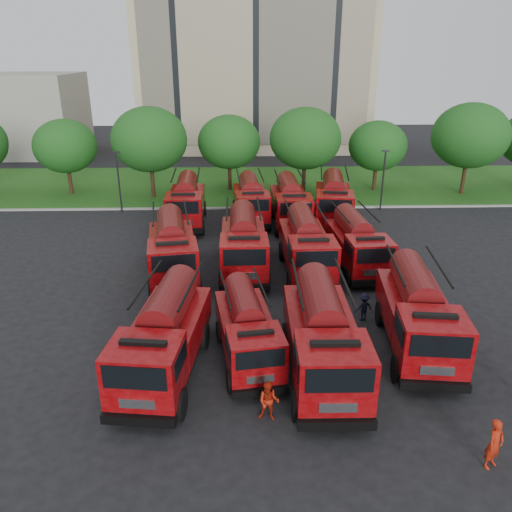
% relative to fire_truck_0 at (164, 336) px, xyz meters
% --- Properties ---
extents(ground, '(140.00, 140.00, 0.00)m').
position_rel_fire_truck_0_xyz_m(ground, '(3.09, 5.64, -1.76)').
color(ground, black).
rests_on(ground, ground).
extents(lawn, '(70.00, 16.00, 0.12)m').
position_rel_fire_truck_0_xyz_m(lawn, '(3.09, 31.64, -1.70)').
color(lawn, '#154C14').
rests_on(lawn, ground).
extents(curb, '(70.00, 0.30, 0.14)m').
position_rel_fire_truck_0_xyz_m(curb, '(3.09, 23.54, -1.69)').
color(curb, gray).
rests_on(curb, ground).
extents(apartment_building, '(30.00, 14.18, 25.00)m').
position_rel_fire_truck_0_xyz_m(apartment_building, '(5.09, 53.57, 10.74)').
color(apartment_building, beige).
rests_on(apartment_building, ground).
extents(side_building, '(18.00, 12.00, 10.00)m').
position_rel_fire_truck_0_xyz_m(side_building, '(-26.91, 49.64, 3.24)').
color(side_building, gray).
rests_on(side_building, ground).
extents(tree_1, '(5.71, 5.71, 6.98)m').
position_rel_fire_truck_0_xyz_m(tree_1, '(-12.91, 28.64, 2.79)').
color(tree_1, '#382314').
rests_on(tree_1, ground).
extents(tree_2, '(6.72, 6.72, 8.22)m').
position_rel_fire_truck_0_xyz_m(tree_2, '(-4.91, 27.14, 3.59)').
color(tree_2, '#382314').
rests_on(tree_2, ground).
extents(tree_3, '(5.88, 5.88, 7.19)m').
position_rel_fire_truck_0_xyz_m(tree_3, '(2.09, 29.64, 2.92)').
color(tree_3, '#382314').
rests_on(tree_3, ground).
extents(tree_4, '(6.55, 6.55, 8.01)m').
position_rel_fire_truck_0_xyz_m(tree_4, '(9.09, 28.14, 3.46)').
color(tree_4, '#382314').
rests_on(tree_4, ground).
extents(tree_5, '(5.46, 5.46, 6.68)m').
position_rel_fire_truck_0_xyz_m(tree_5, '(16.09, 29.14, 2.59)').
color(tree_5, '#382314').
rests_on(tree_5, ground).
extents(tree_6, '(6.89, 6.89, 8.42)m').
position_rel_fire_truck_0_xyz_m(tree_6, '(24.09, 27.64, 3.73)').
color(tree_6, '#382314').
rests_on(tree_6, ground).
extents(lamp_post_0, '(0.60, 0.25, 5.11)m').
position_rel_fire_truck_0_xyz_m(lamp_post_0, '(-6.91, 22.84, 1.14)').
color(lamp_post_0, black).
rests_on(lamp_post_0, ground).
extents(lamp_post_1, '(0.60, 0.25, 5.11)m').
position_rel_fire_truck_0_xyz_m(lamp_post_1, '(15.09, 22.84, 1.14)').
color(lamp_post_1, black).
rests_on(lamp_post_1, ground).
extents(fire_truck_0, '(3.54, 7.94, 3.50)m').
position_rel_fire_truck_0_xyz_m(fire_truck_0, '(0.00, 0.00, 0.00)').
color(fire_truck_0, black).
rests_on(fire_truck_0, ground).
extents(fire_truck_1, '(3.12, 6.66, 2.91)m').
position_rel_fire_truck_0_xyz_m(fire_truck_1, '(3.44, 0.95, -0.29)').
color(fire_truck_1, black).
rests_on(fire_truck_1, ground).
extents(fire_truck_2, '(3.00, 7.96, 3.60)m').
position_rel_fire_truck_0_xyz_m(fire_truck_2, '(6.54, -0.30, 0.05)').
color(fire_truck_2, black).
rests_on(fire_truck_2, ground).
extents(fire_truck_3, '(3.53, 7.97, 3.52)m').
position_rel_fire_truck_0_xyz_m(fire_truck_3, '(11.11, 1.63, 0.01)').
color(fire_truck_3, black).
rests_on(fire_truck_3, ground).
extents(fire_truck_4, '(3.85, 8.10, 3.54)m').
position_rel_fire_truck_0_xyz_m(fire_truck_4, '(-0.91, 9.83, 0.02)').
color(fire_truck_4, black).
rests_on(fire_truck_4, ground).
extents(fire_truck_5, '(2.97, 7.87, 3.57)m').
position_rel_fire_truck_0_xyz_m(fire_truck_5, '(3.33, 10.55, 0.03)').
color(fire_truck_5, black).
rests_on(fire_truck_5, ground).
extents(fire_truck_6, '(2.98, 7.72, 3.48)m').
position_rel_fire_truck_0_xyz_m(fire_truck_6, '(7.13, 10.27, -0.01)').
color(fire_truck_6, black).
rests_on(fire_truck_6, ground).
extents(fire_truck_7, '(3.03, 7.35, 3.27)m').
position_rel_fire_truck_0_xyz_m(fire_truck_7, '(10.35, 10.73, -0.11)').
color(fire_truck_7, black).
rests_on(fire_truck_7, ground).
extents(fire_truck_8, '(3.10, 7.83, 3.51)m').
position_rel_fire_truck_0_xyz_m(fire_truck_8, '(-1.09, 19.81, 0.01)').
color(fire_truck_8, black).
rests_on(fire_truck_8, ground).
extents(fire_truck_9, '(3.02, 7.45, 3.33)m').
position_rel_fire_truck_0_xyz_m(fire_truck_9, '(3.94, 20.51, -0.08)').
color(fire_truck_9, black).
rests_on(fire_truck_9, ground).
extents(fire_truck_10, '(2.92, 7.67, 3.47)m').
position_rel_fire_truck_0_xyz_m(fire_truck_10, '(6.99, 19.37, -0.01)').
color(fire_truck_10, black).
rests_on(fire_truck_10, ground).
extents(fire_truck_11, '(3.81, 8.23, 3.61)m').
position_rel_fire_truck_0_xyz_m(fire_truck_11, '(10.42, 19.76, 0.06)').
color(fire_truck_11, black).
rests_on(fire_truck_11, ground).
extents(firefighter_0, '(0.83, 0.77, 1.83)m').
position_rel_fire_truck_0_xyz_m(firefighter_0, '(11.35, -5.55, -1.76)').
color(firefighter_0, '#A9200D').
rests_on(firefighter_0, ground).
extents(firefighter_1, '(0.86, 0.58, 1.61)m').
position_rel_fire_truck_0_xyz_m(firefighter_1, '(4.18, -3.09, -1.76)').
color(firefighter_1, '#A9200D').
rests_on(firefighter_1, ground).
extents(firefighter_3, '(1.08, 0.79, 1.50)m').
position_rel_fire_truck_0_xyz_m(firefighter_3, '(9.32, 4.10, -1.76)').
color(firefighter_3, black).
rests_on(firefighter_3, ground).
extents(firefighter_4, '(0.85, 0.87, 1.51)m').
position_rel_fire_truck_0_xyz_m(firefighter_4, '(0.25, 5.30, -1.76)').
color(firefighter_4, black).
rests_on(firefighter_4, ground).
extents(firefighter_5, '(1.98, 1.64, 1.98)m').
position_rel_fire_truck_0_xyz_m(firefighter_5, '(11.37, 10.67, -1.76)').
color(firefighter_5, '#A9200D').
rests_on(firefighter_5, ground).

